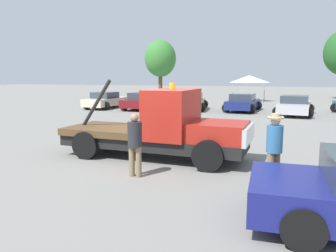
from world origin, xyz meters
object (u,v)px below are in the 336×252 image
(parked_car_tan, at_px, (192,102))
(canopy_tent_white, at_px, (250,79))
(person_near_truck, at_px, (274,144))
(traffic_cone, at_px, (166,130))
(parked_car_cream, at_px, (106,100))
(tree_left, at_px, (160,59))
(parked_car_maroon, at_px, (143,101))
(tow_truck, at_px, (164,129))
(person_at_hood, at_px, (135,141))
(parked_car_navy, at_px, (243,103))
(parked_car_silver, at_px, (294,105))

(parked_car_tan, distance_m, canopy_tent_white, 11.42)
(person_near_truck, bearing_deg, traffic_cone, 175.45)
(parked_car_cream, bearing_deg, tree_left, 7.22)
(parked_car_maroon, height_order, tree_left, tree_left)
(tree_left, bearing_deg, person_near_truck, -65.17)
(tow_truck, bearing_deg, person_near_truck, -24.39)
(parked_car_tan, bearing_deg, tree_left, 19.43)
(person_at_hood, xyz_separation_m, parked_car_tan, (-3.12, 17.29, -0.32))
(person_near_truck, bearing_deg, parked_car_navy, 143.96)
(parked_car_tan, relative_size, parked_car_silver, 0.91)
(tow_truck, distance_m, parked_car_tan, 15.52)
(parked_car_navy, height_order, canopy_tent_white, canopy_tent_white)
(canopy_tent_white, bearing_deg, tree_left, 157.03)
(parked_car_silver, relative_size, canopy_tent_white, 1.64)
(tow_truck, relative_size, parked_car_cream, 1.30)
(parked_car_silver, bearing_deg, parked_car_navy, 74.96)
(parked_car_silver, distance_m, tree_left, 23.69)
(tow_truck, xyz_separation_m, parked_car_tan, (-3.16, 15.19, -0.29))
(parked_car_cream, distance_m, traffic_cone, 13.74)
(person_at_hood, bearing_deg, parked_car_cream, -143.91)
(person_near_truck, xyz_separation_m, parked_car_cream, (-13.67, 15.94, -0.38))
(parked_car_maroon, height_order, canopy_tent_white, canopy_tent_white)
(parked_car_cream, height_order, parked_car_navy, same)
(person_near_truck, bearing_deg, person_at_hood, -127.54)
(person_near_truck, distance_m, traffic_cone, 7.31)
(parked_car_tan, bearing_deg, parked_car_cream, 88.33)
(parked_car_cream, relative_size, parked_car_silver, 0.94)
(parked_car_maroon, xyz_separation_m, canopy_tent_white, (7.23, 11.44, 1.68))
(tree_left, bearing_deg, parked_car_navy, -51.29)
(parked_car_cream, xyz_separation_m, parked_car_tan, (7.12, 0.91, -0.00))
(parked_car_cream, height_order, parked_car_silver, same)
(person_near_truck, distance_m, parked_car_silver, 15.84)
(parked_car_silver, height_order, traffic_cone, parked_car_silver)
(parked_car_tan, relative_size, parked_car_navy, 1.00)
(parked_car_cream, bearing_deg, canopy_tent_white, -39.50)
(parked_car_tan, distance_m, parked_car_silver, 7.56)
(parked_car_maroon, relative_size, canopy_tent_white, 1.60)
(person_near_truck, distance_m, tree_left, 36.23)
(canopy_tent_white, distance_m, tree_left, 13.19)
(tree_left, bearing_deg, parked_car_maroon, -74.15)
(person_near_truck, height_order, traffic_cone, person_near_truck)
(parked_car_cream, height_order, tree_left, tree_left)
(parked_car_cream, distance_m, parked_car_maroon, 3.23)
(tow_truck, relative_size, person_near_truck, 3.48)
(person_near_truck, height_order, parked_car_cream, person_near_truck)
(tow_truck, height_order, tree_left, tree_left)
(parked_car_navy, height_order, traffic_cone, parked_car_navy)
(tow_truck, xyz_separation_m, parked_car_navy, (0.72, 15.49, -0.29))
(tow_truck, relative_size, tree_left, 0.84)
(parked_car_maroon, xyz_separation_m, parked_car_tan, (3.89, 0.64, -0.00))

